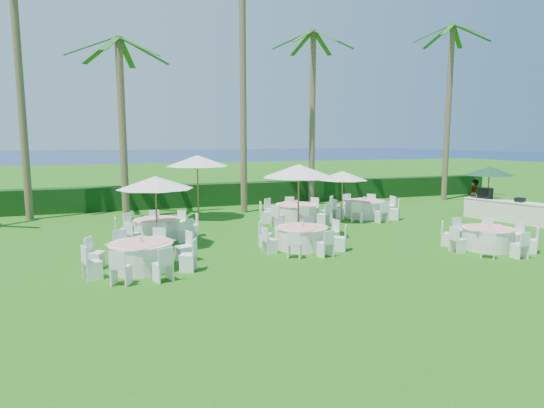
% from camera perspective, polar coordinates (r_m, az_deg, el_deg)
% --- Properties ---
extents(ground, '(120.00, 120.00, 0.00)m').
position_cam_1_polar(ground, '(14.29, 7.43, -6.41)').
color(ground, '#1D5A0F').
rests_on(ground, ground).
extents(hedge, '(34.00, 1.00, 1.20)m').
position_cam_1_polar(hedge, '(25.30, -4.88, 1.30)').
color(hedge, black).
rests_on(hedge, ground).
extents(ocean, '(260.00, 260.00, 0.00)m').
position_cam_1_polar(ocean, '(114.56, -16.34, 5.91)').
color(ocean, '#071946').
rests_on(ocean, ground).
extents(banquet_table_a, '(3.00, 3.00, 0.93)m').
position_cam_1_polar(banquet_table_a, '(13.05, -16.09, -6.21)').
color(banquet_table_a, silver).
rests_on(banquet_table_a, ground).
extents(banquet_table_b, '(2.89, 2.89, 0.89)m').
position_cam_1_polar(banquet_table_b, '(15.01, 3.79, -4.16)').
color(banquet_table_b, silver).
rests_on(banquet_table_b, ground).
extents(banquet_table_c, '(2.84, 2.84, 0.87)m').
position_cam_1_polar(banquet_table_c, '(16.47, 25.43, -3.85)').
color(banquet_table_c, silver).
rests_on(banquet_table_c, ground).
extents(banquet_table_d, '(2.91, 2.91, 0.89)m').
position_cam_1_polar(banquet_table_d, '(16.93, -14.18, -2.98)').
color(banquet_table_d, silver).
rests_on(banquet_table_d, ground).
extents(banquet_table_e, '(3.19, 3.19, 0.96)m').
position_cam_1_polar(banquet_table_e, '(19.79, 3.04, -1.08)').
color(banquet_table_e, silver).
rests_on(banquet_table_e, ground).
extents(banquet_table_f, '(3.19, 3.19, 0.96)m').
position_cam_1_polar(banquet_table_f, '(21.36, 11.49, -0.55)').
color(banquet_table_f, silver).
rests_on(banquet_table_f, ground).
extents(umbrella_a, '(2.48, 2.48, 2.38)m').
position_cam_1_polar(umbrella_a, '(15.26, -14.43, 2.61)').
color(umbrella_a, brown).
rests_on(umbrella_a, ground).
extents(umbrella_b, '(2.66, 2.66, 2.69)m').
position_cam_1_polar(umbrella_b, '(16.26, 3.37, 4.17)').
color(umbrella_b, brown).
rests_on(umbrella_b, ground).
extents(umbrella_c, '(2.79, 2.79, 2.88)m').
position_cam_1_polar(umbrella_c, '(20.61, -9.36, 5.37)').
color(umbrella_c, brown).
rests_on(umbrella_c, ground).
extents(umbrella_d, '(2.17, 2.17, 2.22)m').
position_cam_1_polar(umbrella_d, '(19.91, 8.85, 3.55)').
color(umbrella_d, brown).
rests_on(umbrella_d, ground).
extents(umbrella_green, '(2.14, 2.14, 2.35)m').
position_cam_1_polar(umbrella_green, '(23.13, 25.62, 3.76)').
color(umbrella_green, brown).
rests_on(umbrella_green, ground).
extents(buffet_table, '(1.94, 3.98, 1.39)m').
position_cam_1_polar(buffet_table, '(22.45, 27.59, -0.73)').
color(buffet_table, silver).
rests_on(buffet_table, ground).
extents(staff_person, '(0.71, 0.58, 1.68)m').
position_cam_1_polar(staff_person, '(23.90, 23.94, 0.83)').
color(staff_person, gray).
rests_on(staff_person, ground).
extents(palm_a, '(4.23, 4.38, 11.92)m').
position_cam_1_polar(palm_a, '(23.09, -29.16, 14.25)').
color(palm_a, brown).
rests_on(palm_a, ground).
extents(palm_b, '(4.35, 4.28, 7.95)m').
position_cam_1_polar(palm_b, '(21.22, -18.30, 9.97)').
color(palm_b, brown).
rests_on(palm_b, ground).
extents(palm_c, '(4.36, 4.28, 11.90)m').
position_cam_1_polar(palm_c, '(22.51, -3.66, 15.38)').
color(palm_c, brown).
rests_on(palm_c, ground).
extents(palm_d, '(4.21, 4.38, 9.40)m').
position_cam_1_polar(palm_d, '(25.48, 5.09, 11.62)').
color(palm_d, brown).
rests_on(palm_d, ground).
extents(palm_e, '(4.15, 4.40, 10.12)m').
position_cam_1_polar(palm_e, '(29.05, 21.27, 11.40)').
color(palm_e, brown).
rests_on(palm_e, ground).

